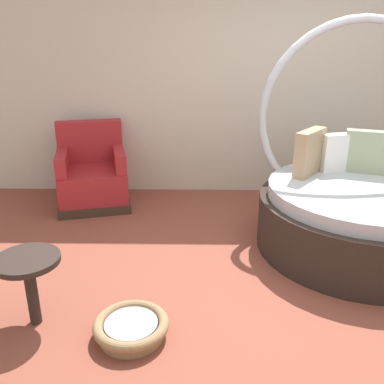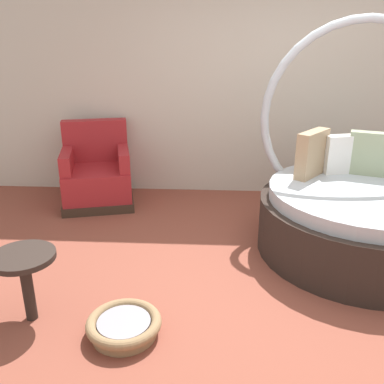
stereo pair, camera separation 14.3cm
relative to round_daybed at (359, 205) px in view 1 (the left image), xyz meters
The scene contains 6 objects.
ground_plane 1.17m from the round_daybed, 140.15° to the right, with size 8.00×8.00×0.02m, color brown.
back_wall 1.99m from the round_daybed, 118.65° to the left, with size 8.00×0.12×2.75m, color beige.
round_daybed is the anchor object (origin of this frame).
red_armchair 2.93m from the round_daybed, 159.70° to the left, with size 0.97×0.97×0.94m.
pet_basket 2.39m from the round_daybed, 145.18° to the right, with size 0.51×0.51×0.13m.
side_table 2.91m from the round_daybed, 155.32° to the right, with size 0.44×0.44×0.52m.
Camera 1 is at (-0.67, -2.96, 1.93)m, focal length 39.47 mm.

